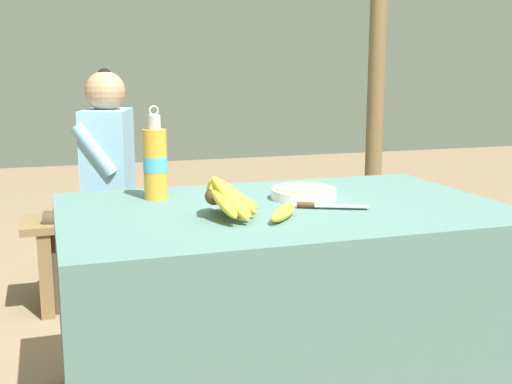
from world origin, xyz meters
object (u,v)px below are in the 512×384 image
knife (322,205)px  loose_banana_front (283,213)px  support_post_far (377,69)px  banana_bunch_green (259,194)px  banana_bunch_ripe (226,196)px  seated_vendor (99,172)px  serving_bowl (304,192)px  wooden_bench (176,226)px  water_bottle (155,162)px

knife → loose_banana_front: bearing=-124.6°
knife → support_post_far: bearing=81.6°
knife → banana_bunch_green: (0.22, 1.28, -0.21)m
banana_bunch_ripe → loose_banana_front: 0.17m
banana_bunch_ripe → seated_vendor: seated_vendor is taller
banana_bunch_ripe → knife: (0.32, 0.02, -0.05)m
banana_bunch_ripe → seated_vendor: bearing=101.5°
seated_vendor → serving_bowl: bearing=133.3°
knife → wooden_bench: knife is taller
loose_banana_front → banana_bunch_ripe: bearing=152.8°
loose_banana_front → wooden_bench: bearing=91.9°
seated_vendor → support_post_far: size_ratio=0.50×
serving_bowl → wooden_bench: size_ratio=0.15×
water_bottle → banana_bunch_green: (0.69, 0.96, -0.33)m
banana_bunch_ripe → wooden_bench: banana_bunch_ripe is taller
seated_vendor → wooden_bench: bearing=-161.4°
serving_bowl → water_bottle: bearing=161.8°
knife → seated_vendor: (-0.58, 1.26, -0.06)m
serving_bowl → support_post_far: 1.97m
banana_bunch_ripe → wooden_bench: size_ratio=0.19×
knife → seated_vendor: bearing=139.0°
banana_bunch_ripe → knife: banana_bunch_ripe is taller
seated_vendor → support_post_far: bearing=-149.1°
water_bottle → banana_bunch_green: size_ratio=1.16×
knife → wooden_bench: size_ratio=0.15×
banana_bunch_green → support_post_far: size_ratio=0.12×
water_bottle → seated_vendor: size_ratio=0.27×
loose_banana_front → seated_vendor: size_ratio=0.15×
water_bottle → seated_vendor: (-0.11, 0.95, -0.17)m
banana_bunch_ripe → water_bottle: size_ratio=0.91×
serving_bowl → knife: serving_bowl is taller
banana_bunch_green → water_bottle: bearing=-125.5°
banana_bunch_ripe → water_bottle: bearing=113.6°
loose_banana_front → serving_bowl: bearing=56.8°
banana_bunch_green → support_post_far: support_post_far is taller
serving_bowl → banana_bunch_green: serving_bowl is taller
loose_banana_front → seated_vendor: (-0.41, 1.36, -0.07)m
loose_banana_front → wooden_bench: (-0.05, 1.38, -0.36)m
water_bottle → knife: bearing=-34.3°
water_bottle → support_post_far: (1.58, 1.42, 0.31)m
serving_bowl → knife: bearing=-91.5°
water_bottle → serving_bowl: bearing=-18.2°
banana_bunch_ripe → loose_banana_front: banana_bunch_ripe is taller
banana_bunch_ripe → water_bottle: (-0.15, 0.34, 0.06)m
loose_banana_front → seated_vendor: bearing=106.7°
knife → seated_vendor: seated_vendor is taller
serving_bowl → loose_banana_front: bearing=-123.2°
wooden_bench → serving_bowl: bearing=-79.0°
banana_bunch_green → seated_vendor: bearing=-179.0°
wooden_bench → loose_banana_front: bearing=-88.1°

